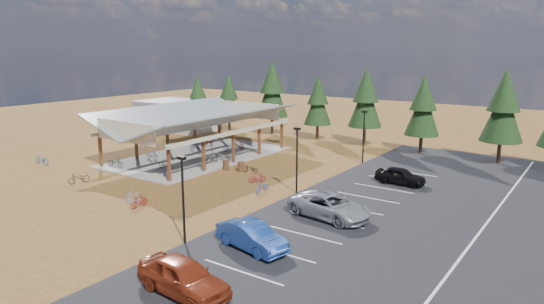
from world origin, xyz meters
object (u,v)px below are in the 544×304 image
at_px(bike_10, 42,160).
at_px(bike_16, 251,168).
at_px(bike_6, 230,148).
at_px(outbuilding, 179,115).
at_px(bike_4, 165,164).
at_px(bike_8, 79,178).
at_px(bike_0, 115,162).
at_px(bike_7, 238,144).
at_px(bike_15, 257,178).
at_px(bike_3, 209,141).
at_px(car_1, 252,236).
at_px(bike_pavilion, 198,120).
at_px(lamp_post_1, 297,156).
at_px(bike_1, 152,155).
at_px(bike_13, 134,198).
at_px(car_2, 330,206).
at_px(bike_14, 262,187).
at_px(lamp_post_0, 183,194).
at_px(trash_bin_0, 226,165).
at_px(bike_11, 139,201).
at_px(bike_5, 215,156).
at_px(lamp_post_2, 364,133).
at_px(car_0, 183,276).
at_px(trash_bin_1, 241,167).
at_px(bike_2, 195,147).
at_px(car_4, 400,176).

xyz_separation_m(bike_10, bike_16, (18.35, 9.05, -0.09)).
bearing_deg(bike_10, bike_6, 134.22).
distance_m(outbuilding, bike_4, 22.73).
bearing_deg(bike_8, bike_0, 126.72).
xyz_separation_m(bike_7, bike_15, (9.76, -9.53, -0.17)).
height_order(bike_4, bike_7, bike_7).
height_order(bike_3, car_1, car_1).
height_order(bike_pavilion, lamp_post_1, lamp_post_1).
height_order(outbuilding, bike_1, outbuilding).
bearing_deg(bike_13, bike_16, 166.36).
distance_m(bike_0, bike_13, 12.04).
distance_m(bike_6, car_2, 21.71).
bearing_deg(bike_14, lamp_post_0, -79.00).
relative_size(trash_bin_0, bike_13, 0.58).
xyz_separation_m(bike_11, car_1, (10.91, -1.26, 0.35)).
bearing_deg(bike_1, lamp_post_0, -128.41).
bearing_deg(bike_11, bike_5, 105.84).
xyz_separation_m(bike_3, bike_8, (1.77, -17.77, -0.09)).
height_order(lamp_post_2, bike_14, lamp_post_2).
relative_size(bike_0, bike_13, 1.04).
height_order(bike_3, bike_15, bike_3).
height_order(lamp_post_1, bike_10, lamp_post_1).
xyz_separation_m(outbuilding, bike_11, (21.74, -25.20, -1.58)).
xyz_separation_m(lamp_post_2, bike_8, (-16.25, -19.99, -2.52)).
relative_size(bike_13, bike_15, 1.06).
bearing_deg(bike_0, bike_14, -96.19).
bearing_deg(car_0, lamp_post_0, 49.37).
xyz_separation_m(trash_bin_1, bike_14, (5.48, -4.19, -0.00)).
bearing_deg(bike_pavilion, lamp_post_2, 25.02).
bearing_deg(bike_6, lamp_post_2, -73.07).
bearing_deg(bike_13, trash_bin_0, 178.27).
xyz_separation_m(trash_bin_1, bike_5, (-4.27, 1.35, 0.20)).
relative_size(bike_0, bike_11, 1.09).
relative_size(bike_pavilion, bike_2, 10.42).
xyz_separation_m(bike_2, bike_8, (0.68, -14.42, -0.13)).
bearing_deg(bike_16, car_2, 52.07).
bearing_deg(bike_3, bike_1, -166.46).
distance_m(bike_7, car_4, 19.92).
height_order(lamp_post_2, bike_3, lamp_post_2).
bearing_deg(bike_4, car_2, -95.48).
bearing_deg(lamp_post_2, bike_16, -126.56).
bearing_deg(bike_4, bike_6, 1.65).
bearing_deg(car_0, bike_2, 47.72).
bearing_deg(trash_bin_1, lamp_post_2, 50.10).
distance_m(bike_pavilion, bike_5, 4.47).
height_order(bike_5, bike_10, bike_5).
relative_size(bike_pavilion, bike_16, 12.75).
relative_size(outbuilding, bike_0, 6.77).
bearing_deg(bike_8, bike_5, 85.75).
height_order(bike_16, car_0, car_0).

